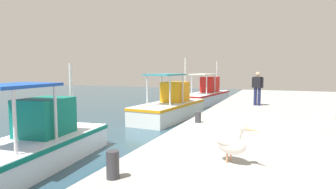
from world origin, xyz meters
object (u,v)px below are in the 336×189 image
object	(u,v)px
mooring_bollard_third	(198,117)
fishing_boat_second	(32,144)
mooring_bollard_second	(113,165)
fishing_boat_fourth	(207,95)
fisherman_standing	(257,87)
fishing_boat_third	(170,106)
pelican	(231,142)

from	to	relation	value
mooring_bollard_third	fishing_boat_second	bearing A→B (deg)	135.33
fishing_boat_second	mooring_bollard_third	bearing A→B (deg)	-44.67
mooring_bollard_second	fishing_boat_fourth	bearing A→B (deg)	8.36
fisherman_standing	fishing_boat_third	bearing A→B (deg)	103.70
mooring_bollard_second	mooring_bollard_third	world-z (taller)	mooring_bollard_second
pelican	mooring_bollard_second	distance (m)	2.29
fishing_boat_second	fisherman_standing	bearing A→B (deg)	-29.21
fishing_boat_second	mooring_bollard_third	xyz separation A→B (m)	(3.66, -3.62, 0.38)
fishing_boat_third	fisherman_standing	bearing A→B (deg)	-76.30
fishing_boat_fourth	mooring_bollard_third	bearing A→B (deg)	-167.88
mooring_bollard_second	mooring_bollard_third	xyz separation A→B (m)	(5.34, 0.00, -0.05)
fisherman_standing	mooring_bollard_second	xyz separation A→B (m)	(-10.95, 1.57, -0.70)
fisherman_standing	mooring_bollard_second	distance (m)	11.09
fisherman_standing	pelican	bearing A→B (deg)	-179.19
fishing_boat_fourth	mooring_bollard_third	world-z (taller)	fishing_boat_fourth
fishing_boat_third	fisherman_standing	distance (m)	4.58
fishing_boat_fourth	mooring_bollard_third	size ratio (longest dim) A/B	17.82
fishing_boat_second	mooring_bollard_second	distance (m)	4.01
fishing_boat_third	fishing_boat_fourth	distance (m)	7.03
fishing_boat_fourth	pelican	size ratio (longest dim) A/B	7.07
fisherman_standing	mooring_bollard_second	size ratio (longest dim) A/B	3.64
pelican	fisherman_standing	bearing A→B (deg)	0.81
mooring_bollard_third	mooring_bollard_second	bearing A→B (deg)	-180.00
fisherman_standing	mooring_bollard_second	bearing A→B (deg)	171.85
fishing_boat_second	fishing_boat_fourth	distance (m)	15.28
fishing_boat_third	mooring_bollard_third	bearing A→B (deg)	-148.79
mooring_bollard_second	pelican	bearing A→B (deg)	-48.01
mooring_bollard_second	mooring_bollard_third	bearing A→B (deg)	0.00
fishing_boat_fourth	mooring_bollard_second	world-z (taller)	fishing_boat_fourth
mooring_bollard_second	mooring_bollard_third	distance (m)	5.34
fishing_boat_second	fisherman_standing	distance (m)	10.69
fishing_boat_third	pelican	world-z (taller)	fishing_boat_third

